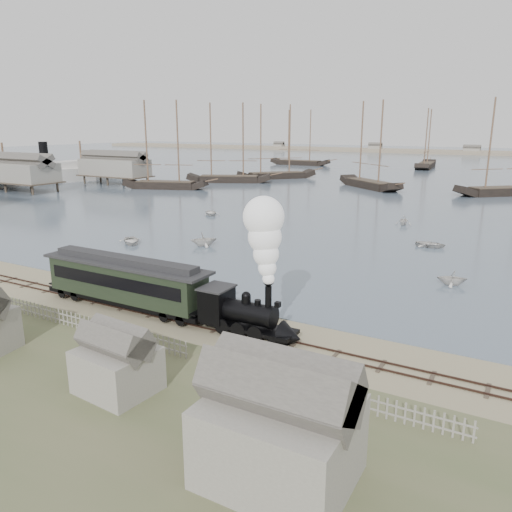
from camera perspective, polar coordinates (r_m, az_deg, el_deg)
The scene contains 27 objects.
ground at distance 39.35m, azimuth -5.20°, elevation -6.74°, with size 600.00×600.00×0.00m, color tan.
harbor_water at distance 201.67m, azimuth 23.59°, elevation 9.44°, with size 600.00×336.00×0.06m, color #4C5C6D.
rail_track at distance 37.83m, azimuth -6.93°, elevation -7.63°, with size 120.00×1.80×0.16m.
picket_fence_west at distance 38.61m, azimuth -19.30°, elevation -7.98°, with size 19.00×0.10×1.20m, color gray, non-canonical shape.
picket_fence_east at distance 28.04m, azimuth 7.88°, elevation -16.22°, with size 15.00×0.10×1.20m, color gray, non-canonical shape.
shed_mid at distance 29.85m, azimuth -15.40°, elevation -14.60°, with size 4.00×3.50×3.60m, color gray, non-canonical shape.
shed_right at distance 22.96m, azimuth 2.59°, elevation -23.99°, with size 6.00×5.00×5.10m, color gray, non-canonical shape.
western_wharf at distance 120.05m, azimuth -25.04°, elevation 8.44°, with size 36.00×56.00×8.00m, color gray, non-canonical shape.
far_spit at distance 281.22m, azimuth 25.43°, elevation 10.40°, with size 500.00×20.00×1.80m, color tan.
locomotive at distance 33.60m, azimuth 0.30°, elevation -2.52°, with size 7.65×2.86×9.54m.
passenger_coach at distance 41.24m, azimuth -14.69°, elevation -2.70°, with size 15.43×2.98×3.75m.
beached_dinghy at distance 42.68m, azimuth -9.93°, elevation -4.59°, with size 3.88×2.77×0.80m, color silver.
steamship at distance 139.84m, azimuth -23.00°, elevation 9.82°, with size 47.08×7.85×10.30m, color silver, non-canonical shape.
rowboat_0 at distance 63.94m, azimuth -14.09°, elevation 1.72°, with size 3.87×2.76×0.80m, color silver.
rowboat_1 at distance 61.13m, azimuth -6.00°, elevation 1.92°, with size 3.18×2.75×1.68m, color silver.
rowboat_2 at distance 55.00m, azimuth 1.08°, elevation 0.29°, with size 3.09×1.16×1.20m, color silver.
rowboat_3 at distance 63.95m, azimuth 19.34°, elevation 1.29°, with size 3.54×2.53×0.73m, color silver.
rowboat_4 at distance 49.35m, azimuth 21.50°, elevation -2.33°, with size 2.64×2.28×1.39m, color silver.
rowboat_6 at distance 82.88m, azimuth -5.20°, elevation 4.98°, with size 3.56×2.54×0.74m, color silver.
rowboat_7 at distance 76.99m, azimuth 16.53°, elevation 3.94°, with size 2.71×2.34×1.43m, color silver.
schooner_0 at distance 118.14m, azimuth -10.51°, elevation 12.39°, with size 19.53×4.51×20.00m, color black, non-canonical shape.
schooner_1 at distance 139.46m, azimuth 2.40°, elevation 12.94°, with size 21.82×5.04×20.00m, color black, non-canonical shape.
schooner_2 at distance 120.84m, azimuth 13.07°, elevation 12.31°, with size 20.85×4.81×20.00m, color black, non-canonical shape.
schooner_3 at distance 117.49m, azimuth 26.98°, elevation 11.06°, with size 21.39×4.94×20.00m, color black, non-canonical shape.
schooner_6 at distance 188.89m, azimuth 5.09°, elevation 13.35°, with size 22.64×5.23×20.00m, color black, non-canonical shape.
schooner_7 at distance 184.29m, azimuth 19.05°, elevation 12.60°, with size 23.50×5.42×20.00m, color black, non-canonical shape.
schooner_10 at distance 130.02m, azimuth -3.16°, elevation 12.80°, with size 21.57×4.98×20.00m, color black, non-canonical shape.
Camera 1 is at (20.93, -30.07, 14.35)m, focal length 35.00 mm.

